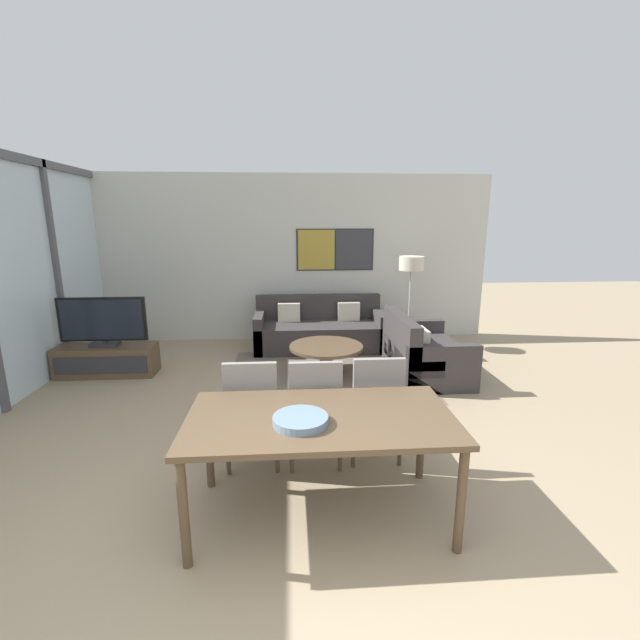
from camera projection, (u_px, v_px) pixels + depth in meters
name	position (u px, v px, depth m)	size (l,w,h in m)	color
ground_plane	(273.00, 637.00, 2.15)	(24.00, 24.00, 0.00)	#9E896B
wall_back	(284.00, 258.00, 7.32)	(7.10, 0.09, 2.80)	silver
area_rug	(326.00, 374.00, 5.80)	(2.60, 2.16, 0.01)	#706051
tv_console	(107.00, 360.00, 5.76)	(1.28, 0.43, 0.41)	brown
television	(103.00, 322.00, 5.64)	(1.13, 0.20, 0.66)	#2D2D33
sofa_main	(319.00, 331.00, 7.01)	(2.08, 0.89, 0.83)	#383333
sofa_side	(420.00, 355.00, 5.75)	(0.89, 1.43, 0.83)	#383333
coffee_table	(326.00, 353.00, 5.73)	(0.98, 0.98, 0.41)	brown
dining_table	(321.00, 425.00, 2.89)	(1.79, 0.93, 0.77)	brown
dining_chair_left	(252.00, 409.00, 3.54)	(0.46, 0.46, 0.96)	gray
dining_chair_centre	(315.00, 408.00, 3.55)	(0.46, 0.46, 0.96)	gray
dining_chair_right	(375.00, 404.00, 3.64)	(0.46, 0.46, 0.96)	gray
fruit_bowl	(300.00, 419.00, 2.74)	(0.36, 0.36, 0.05)	slate
floor_lamp	(411.00, 269.00, 6.78)	(0.39, 0.39, 1.49)	#2D2D33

